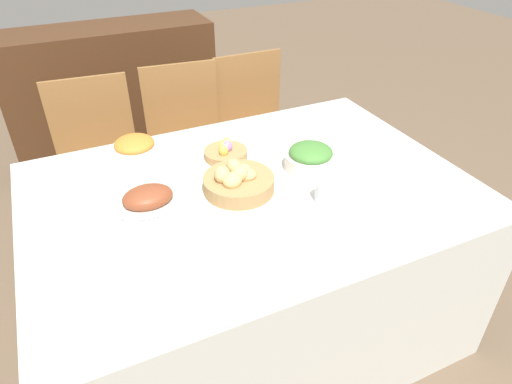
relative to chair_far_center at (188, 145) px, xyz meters
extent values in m
plane|color=brown|center=(-0.02, -0.91, -0.50)|extent=(12.00, 12.00, 0.00)
cube|color=silver|center=(-0.02, -0.91, -0.12)|extent=(1.66, 1.17, 0.76)
cylinder|color=olive|center=(-0.22, -0.25, -0.28)|extent=(0.03, 0.03, 0.43)
cylinder|color=olive|center=(0.16, -0.29, -0.28)|extent=(0.03, 0.03, 0.43)
cylinder|color=olive|center=(-0.18, 0.13, -0.28)|extent=(0.03, 0.03, 0.43)
cylinder|color=olive|center=(0.20, 0.09, -0.28)|extent=(0.03, 0.03, 0.43)
cube|color=olive|center=(-0.01, -0.08, -0.05)|extent=(0.46, 0.46, 0.02)
cube|color=olive|center=(0.01, 0.12, 0.19)|extent=(0.42, 0.06, 0.47)
cylinder|color=olive|center=(-0.70, -0.26, -0.28)|extent=(0.03, 0.03, 0.43)
cylinder|color=olive|center=(-0.32, -0.29, -0.28)|extent=(0.03, 0.03, 0.43)
cylinder|color=olive|center=(-0.67, 0.13, -0.28)|extent=(0.03, 0.03, 0.43)
cylinder|color=olive|center=(-0.29, 0.10, -0.28)|extent=(0.03, 0.03, 0.43)
cube|color=olive|center=(-0.49, -0.08, -0.05)|extent=(0.45, 0.45, 0.02)
cube|color=olive|center=(-0.48, 0.12, 0.19)|extent=(0.42, 0.05, 0.47)
cylinder|color=olive|center=(0.23, -0.27, -0.28)|extent=(0.03, 0.03, 0.43)
cylinder|color=olive|center=(0.62, -0.27, -0.28)|extent=(0.03, 0.03, 0.43)
cylinder|color=olive|center=(0.23, 0.11, -0.28)|extent=(0.03, 0.03, 0.43)
cylinder|color=olive|center=(0.62, 0.11, -0.28)|extent=(0.03, 0.03, 0.43)
cube|color=olive|center=(0.42, -0.08, -0.05)|extent=(0.42, 0.42, 0.02)
cube|color=olive|center=(0.42, 0.12, 0.19)|extent=(0.42, 0.02, 0.47)
cube|color=#4C2D19|center=(-0.24, 0.98, -0.02)|extent=(1.41, 0.44, 0.95)
cylinder|color=#AD8451|center=(-0.07, -0.91, 0.29)|extent=(0.27, 0.27, 0.06)
ellipsoid|color=tan|center=(-0.07, -0.90, 0.33)|extent=(0.07, 0.06, 0.06)
ellipsoid|color=tan|center=(-0.04, -0.92, 0.33)|extent=(0.09, 0.09, 0.04)
ellipsoid|color=tan|center=(-0.07, -0.86, 0.34)|extent=(0.06, 0.07, 0.06)
ellipsoid|color=tan|center=(-0.07, -0.92, 0.35)|extent=(0.09, 0.09, 0.06)
ellipsoid|color=tan|center=(-0.13, -0.90, 0.35)|extent=(0.09, 0.09, 0.06)
ellipsoid|color=tan|center=(-0.05, -0.89, 0.34)|extent=(0.08, 0.08, 0.04)
ellipsoid|color=tan|center=(-0.11, -0.94, 0.34)|extent=(0.11, 0.11, 0.06)
cylinder|color=#AD8451|center=(-0.03, -0.66, 0.28)|extent=(0.18, 0.18, 0.03)
ellipsoid|color=#F4D151|center=(-0.04, -0.69, 0.32)|extent=(0.04, 0.04, 0.05)
ellipsoid|color=#B27AD1|center=(-0.02, -0.66, 0.32)|extent=(0.04, 0.04, 0.05)
ellipsoid|color=#F4D151|center=(-0.03, -0.66, 0.32)|extent=(0.03, 0.03, 0.04)
ellipsoid|color=#F4D151|center=(-0.01, -0.63, 0.32)|extent=(0.04, 0.04, 0.05)
ellipsoid|color=#B27AD1|center=(-0.03, -0.67, 0.32)|extent=(0.04, 0.04, 0.04)
ellipsoid|color=#F4D151|center=(-0.03, -0.65, 0.32)|extent=(0.03, 0.03, 0.04)
ellipsoid|color=silver|center=(-0.41, -0.85, 0.27)|extent=(0.28, 0.20, 0.01)
ellipsoid|color=brown|center=(-0.41, -0.85, 0.30)|extent=(0.18, 0.14, 0.07)
cylinder|color=silver|center=(-0.37, -0.49, 0.29)|extent=(0.20, 0.20, 0.05)
ellipsoid|color=orange|center=(-0.37, -0.49, 0.33)|extent=(0.17, 0.17, 0.06)
cylinder|color=silver|center=(0.25, -0.89, 0.30)|extent=(0.21, 0.21, 0.06)
ellipsoid|color=#478438|center=(0.25, -0.89, 0.34)|extent=(0.18, 0.18, 0.06)
cylinder|color=silver|center=(-0.06, -1.29, 0.27)|extent=(0.27, 0.27, 0.01)
cube|color=silver|center=(-0.22, -1.29, 0.27)|extent=(0.02, 0.16, 0.00)
cube|color=silver|center=(0.10, -1.29, 0.27)|extent=(0.02, 0.16, 0.00)
cube|color=silver|center=(0.13, -1.29, 0.27)|extent=(0.02, 0.16, 0.00)
cylinder|color=silver|center=(0.19, -1.11, 0.30)|extent=(0.08, 0.08, 0.08)
cube|color=silver|center=(-0.33, -1.06, 0.28)|extent=(0.13, 0.08, 0.03)
camera|label=1|loc=(-0.62, -2.24, 1.23)|focal=32.00mm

